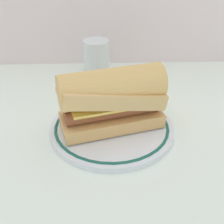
# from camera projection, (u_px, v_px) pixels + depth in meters

# --- Properties ---
(ground_plane) EXTENTS (1.50, 1.50, 0.00)m
(ground_plane) POSITION_uv_depth(u_px,v_px,m) (104.00, 131.00, 0.61)
(ground_plane) COLOR white
(plate) EXTENTS (0.25, 0.25, 0.01)m
(plate) POSITION_uv_depth(u_px,v_px,m) (112.00, 127.00, 0.61)
(plate) COLOR white
(plate) RESTS_ON ground_plane
(sausage_sandwich) EXTENTS (0.22, 0.13, 0.12)m
(sausage_sandwich) POSITION_uv_depth(u_px,v_px,m) (112.00, 98.00, 0.57)
(sausage_sandwich) COLOR #E1AC63
(sausage_sandwich) RESTS_ON plate
(drinking_glass) EXTENTS (0.07, 0.07, 0.10)m
(drinking_glass) POSITION_uv_depth(u_px,v_px,m) (97.00, 62.00, 0.80)
(drinking_glass) COLOR silver
(drinking_glass) RESTS_ON ground_plane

